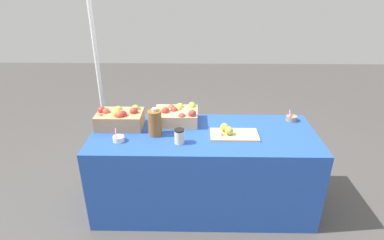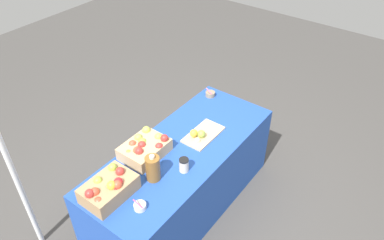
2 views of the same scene
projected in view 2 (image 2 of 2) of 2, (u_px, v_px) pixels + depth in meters
name	position (u px, v px, depth m)	size (l,w,h in m)	color
ground_plane	(183.00, 204.00, 3.63)	(10.00, 10.00, 0.00)	#474442
table	(182.00, 178.00, 3.41)	(1.90, 0.76, 0.74)	#234CAD
apple_crate_left	(109.00, 188.00, 2.72)	(0.39, 0.27, 0.18)	tan
apple_crate_middle	(145.00, 148.00, 3.08)	(0.38, 0.29, 0.17)	tan
cutting_board_front	(201.00, 134.00, 3.29)	(0.40, 0.22, 0.09)	#D1B284
sample_bowl_near	(210.00, 94.00, 3.80)	(0.10, 0.10, 0.09)	gray
sample_bowl_mid	(140.00, 206.00, 2.66)	(0.09, 0.09, 0.10)	silver
cider_jug	(153.00, 168.00, 2.84)	(0.11, 0.11, 0.24)	brown
coffee_cup	(184.00, 165.00, 2.93)	(0.08, 0.08, 0.12)	beige
tent_pole	(9.00, 162.00, 2.71)	(0.04, 0.04, 1.96)	white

